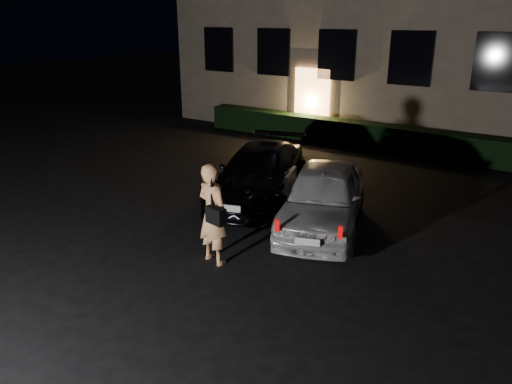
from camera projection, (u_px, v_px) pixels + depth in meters
The scene contains 5 objects.
ground at pixel (188, 285), 8.42m from camera, with size 80.00×80.00×0.00m, color black.
hedge at pixel (398, 140), 16.48m from camera, with size 15.00×0.70×0.85m, color black.
sedan at pixel (260, 173), 12.29m from camera, with size 3.04×4.71×1.27m.
hatch at pixel (323, 197), 10.56m from camera, with size 2.80×4.28×1.36m.
man at pixel (213, 214), 8.93m from camera, with size 0.79×0.59×1.89m.
Camera 1 is at (5.11, -5.50, 4.30)m, focal length 35.00 mm.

